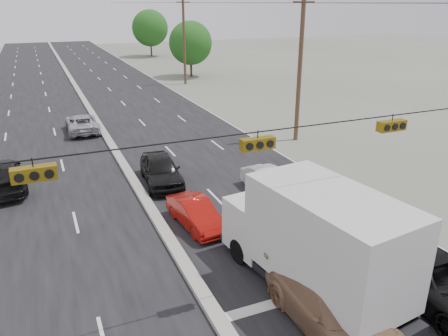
% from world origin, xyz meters
% --- Properties ---
extents(ground, '(200.00, 200.00, 0.00)m').
position_xyz_m(ground, '(0.00, 0.00, 0.00)').
color(ground, '#606356').
rests_on(ground, ground).
extents(road_surface, '(20.00, 160.00, 0.02)m').
position_xyz_m(road_surface, '(0.00, 30.00, 0.00)').
color(road_surface, black).
rests_on(road_surface, ground).
extents(center_median, '(0.50, 160.00, 0.20)m').
position_xyz_m(center_median, '(0.00, 30.00, 0.10)').
color(center_median, gray).
rests_on(center_median, ground).
extents(utility_pole_right_b, '(1.60, 0.30, 10.00)m').
position_xyz_m(utility_pole_right_b, '(12.50, 15.00, 5.11)').
color(utility_pole_right_b, '#422D1E').
rests_on(utility_pole_right_b, ground).
extents(utility_pole_right_c, '(1.60, 0.30, 10.00)m').
position_xyz_m(utility_pole_right_c, '(12.50, 40.00, 5.11)').
color(utility_pole_right_c, '#422D1E').
rests_on(utility_pole_right_c, ground).
extents(traffic_signals, '(25.00, 0.30, 0.54)m').
position_xyz_m(traffic_signals, '(1.40, 0.00, 5.49)').
color(traffic_signals, black).
rests_on(traffic_signals, ground).
extents(tree_right_mid, '(5.60, 5.60, 7.14)m').
position_xyz_m(tree_right_mid, '(15.00, 45.00, 4.34)').
color(tree_right_mid, '#382619').
rests_on(tree_right_mid, ground).
extents(tree_right_far, '(6.40, 6.40, 8.16)m').
position_xyz_m(tree_right_far, '(16.00, 70.00, 4.96)').
color(tree_right_far, '#382619').
rests_on(tree_right_far, ground).
extents(box_truck, '(3.60, 7.89, 3.87)m').
position_xyz_m(box_truck, '(3.52, -0.31, 1.98)').
color(box_truck, black).
rests_on(box_truck, ground).
extents(tan_sedan, '(2.23, 5.31, 1.53)m').
position_xyz_m(tan_sedan, '(3.00, -2.15, 0.76)').
color(tan_sedan, '#876349').
rests_on(tan_sedan, ground).
extents(red_sedan, '(1.71, 3.86, 1.23)m').
position_xyz_m(red_sedan, '(1.48, 5.54, 0.62)').
color(red_sedan, '#9A0F09').
rests_on(red_sedan, ground).
extents(black_suv, '(2.65, 5.59, 1.54)m').
position_xyz_m(black_suv, '(7.00, -2.28, 0.77)').
color(black_suv, black).
rests_on(black_suv, ground).
extents(queue_car_a, '(2.23, 4.76, 1.58)m').
position_xyz_m(queue_car_a, '(1.40, 10.89, 0.79)').
color(queue_car_a, black).
rests_on(queue_car_a, ground).
extents(queue_car_b, '(1.77, 3.92, 1.25)m').
position_xyz_m(queue_car_b, '(6.20, 7.43, 0.62)').
color(queue_car_b, silver).
rests_on(queue_car_b, ground).
extents(oncoming_near, '(2.81, 5.58, 1.56)m').
position_xyz_m(oncoming_near, '(-6.56, 13.46, 0.78)').
color(oncoming_near, black).
rests_on(oncoming_near, ground).
extents(oncoming_far, '(2.27, 4.87, 1.35)m').
position_xyz_m(oncoming_far, '(-1.40, 23.12, 0.67)').
color(oncoming_far, '#A0A2A7').
rests_on(oncoming_far, ground).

